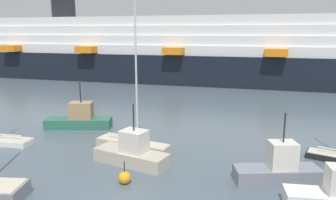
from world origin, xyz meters
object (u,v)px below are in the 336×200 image
(sailboat_1, at_px, (2,139))
(sailboat_2, at_px, (132,142))
(fishing_boat_2, at_px, (80,119))
(channel_buoy_0, at_px, (125,178))
(fishing_boat_0, at_px, (278,169))
(cruise_ship, at_px, (141,52))
(fishing_boat_3, at_px, (132,153))

(sailboat_1, relative_size, sailboat_2, 0.65)
(fishing_boat_2, height_order, channel_buoy_0, fishing_boat_2)
(fishing_boat_0, bearing_deg, channel_buoy_0, 179.04)
(fishing_boat_2, bearing_deg, cruise_ship, 84.01)
(channel_buoy_0, relative_size, cruise_ship, 0.02)
(cruise_ship, bearing_deg, fishing_boat_3, -70.53)
(sailboat_1, xyz_separation_m, sailboat_2, (10.63, 0.96, 0.23))
(sailboat_1, bearing_deg, channel_buoy_0, 158.93)
(fishing_boat_2, distance_m, fishing_boat_3, 10.33)
(sailboat_2, height_order, fishing_boat_0, sailboat_2)
(fishing_boat_3, bearing_deg, cruise_ship, 122.53)
(fishing_boat_0, xyz_separation_m, channel_buoy_0, (-8.84, -2.15, -0.44))
(sailboat_2, xyz_separation_m, fishing_boat_2, (-6.63, 4.47, 0.25))
(sailboat_1, relative_size, fishing_boat_2, 1.21)
(sailboat_1, height_order, sailboat_2, sailboat_2)
(sailboat_1, xyz_separation_m, fishing_boat_3, (11.48, -1.69, 0.45))
(sailboat_2, relative_size, fishing_boat_3, 2.14)
(sailboat_1, xyz_separation_m, channel_buoy_0, (11.97, -4.56, 0.03))
(fishing_boat_0, relative_size, channel_buoy_0, 3.74)
(sailboat_2, bearing_deg, fishing_boat_2, 160.56)
(channel_buoy_0, xyz_separation_m, cruise_ship, (-11.49, 41.92, 4.72))
(sailboat_1, relative_size, fishing_boat_3, 1.39)
(cruise_ship, bearing_deg, fishing_boat_2, -79.96)
(fishing_boat_2, bearing_deg, fishing_boat_0, -37.31)
(fishing_boat_3, height_order, cruise_ship, cruise_ship)
(fishing_boat_3, xyz_separation_m, cruise_ship, (-11.01, 39.05, 4.30))
(channel_buoy_0, bearing_deg, sailboat_1, 159.15)
(sailboat_1, bearing_deg, fishing_boat_0, 173.19)
(fishing_boat_2, xyz_separation_m, cruise_ship, (-3.54, 31.93, 4.28))
(cruise_ship, bearing_deg, sailboat_2, -70.68)
(channel_buoy_0, bearing_deg, fishing_boat_3, 99.54)
(sailboat_1, height_order, cruise_ship, cruise_ship)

